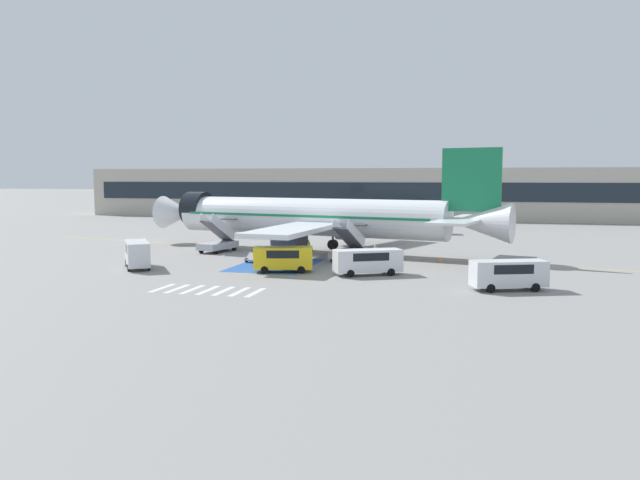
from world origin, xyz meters
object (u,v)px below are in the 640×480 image
(fuel_tanker, at_px, (417,221))
(service_van_2, at_px, (509,273))
(airliner, at_px, (313,217))
(service_van_1, at_px, (368,260))
(service_van_0, at_px, (283,257))
(service_van_3, at_px, (137,252))
(terminal_building, at_px, (384,193))
(boarding_stairs_forward, at_px, (218,242))
(ground_crew_1, at_px, (308,247))
(ground_crew_2, at_px, (375,254))
(traffic_cone_0, at_px, (440,260))
(boarding_stairs_aft, at_px, (349,250))
(baggage_cart, at_px, (259,259))
(ground_crew_0, at_px, (297,251))

(fuel_tanker, height_order, service_van_2, fuel_tanker)
(airliner, distance_m, service_van_1, 16.88)
(airliner, bearing_deg, service_van_0, -162.61)
(service_van_3, height_order, terminal_building, terminal_building)
(boarding_stairs_forward, xyz_separation_m, ground_crew_1, (10.54, -1.68, -0.03))
(ground_crew_2, distance_m, traffic_cone_0, 6.71)
(ground_crew_2, bearing_deg, service_van_0, -23.65)
(service_van_0, xyz_separation_m, traffic_cone_0, (12.54, 9.29, -1.03))
(service_van_3, bearing_deg, service_van_2, -40.33)
(traffic_cone_0, bearing_deg, boarding_stairs_aft, -175.81)
(service_van_0, relative_size, traffic_cone_0, 10.69)
(ground_crew_1, distance_m, ground_crew_2, 8.78)
(boarding_stairs_forward, distance_m, terminal_building, 60.74)
(boarding_stairs_forward, xyz_separation_m, boarding_stairs_aft, (15.09, -3.21, -0.02))
(boarding_stairs_forward, bearing_deg, terminal_building, 93.62)
(service_van_0, height_order, baggage_cart, service_van_0)
(boarding_stairs_aft, relative_size, ground_crew_1, 3.17)
(fuel_tanker, distance_m, baggage_cart, 35.43)
(service_van_3, bearing_deg, ground_crew_1, 7.60)
(airliner, xyz_separation_m, ground_crew_2, (8.25, -8.66, -2.64))
(fuel_tanker, relative_size, service_van_1, 1.53)
(airliner, relative_size, service_van_0, 7.78)
(traffic_cone_0, bearing_deg, baggage_cart, -167.64)
(service_van_2, bearing_deg, ground_crew_1, 31.37)
(airliner, bearing_deg, baggage_cart, 173.70)
(service_van_1, relative_size, ground_crew_1, 3.31)
(service_van_1, distance_m, traffic_cone_0, 10.66)
(airliner, relative_size, ground_crew_2, 21.92)
(boarding_stairs_aft, xyz_separation_m, ground_crew_0, (-4.97, -0.96, -0.09))
(service_van_3, relative_size, terminal_building, 0.04)
(boarding_stairs_forward, relative_size, service_van_0, 1.04)
(baggage_cart, bearing_deg, ground_crew_1, -108.07)
(airliner, xyz_separation_m, service_van_1, (8.59, -14.32, -2.46))
(ground_crew_1, bearing_deg, service_van_1, 160.55)
(service_van_1, relative_size, ground_crew_2, 3.07)
(ground_crew_2, bearing_deg, service_van_3, -44.30)
(airliner, height_order, boarding_stairs_forward, airliner)
(service_van_3, bearing_deg, service_van_0, -29.60)
(boarding_stairs_forward, bearing_deg, fuel_tanker, 67.64)
(service_van_3, bearing_deg, ground_crew_0, 1.63)
(boarding_stairs_aft, distance_m, ground_crew_2, 4.19)
(boarding_stairs_forward, height_order, fuel_tanker, boarding_stairs_forward)
(boarding_stairs_forward, xyz_separation_m, terminal_building, (8.86, 59.97, 3.82))
(airliner, height_order, service_van_1, airliner)
(service_van_2, distance_m, ground_crew_1, 23.70)
(service_van_2, bearing_deg, ground_crew_0, 37.04)
(baggage_cart, bearing_deg, traffic_cone_0, -147.61)
(service_van_0, bearing_deg, ground_crew_0, -7.28)
(terminal_building, bearing_deg, baggage_cart, -91.66)
(service_van_3, bearing_deg, fuel_tanker, 28.13)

